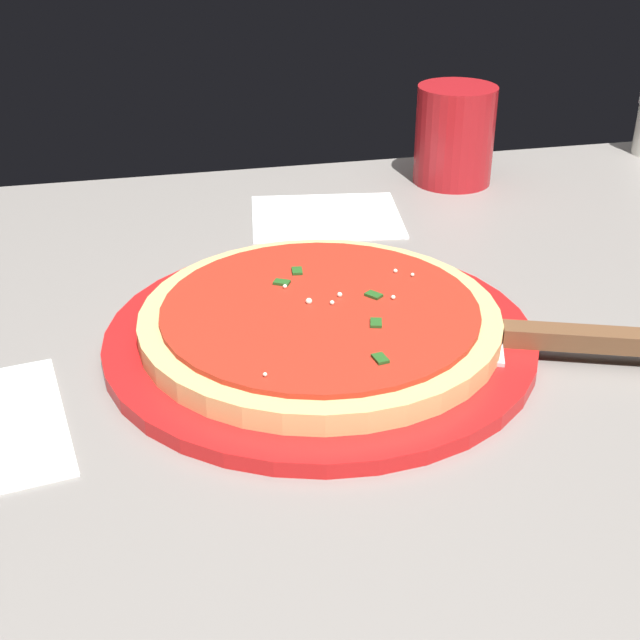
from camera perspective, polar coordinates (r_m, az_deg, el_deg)
The scene contains 6 objects.
restaurant_table at distance 0.73m, azimuth 2.39°, elevation -10.20°, with size 1.13×0.80×0.75m.
serving_plate at distance 0.64m, azimuth 0.00°, elevation -1.13°, with size 0.32×0.32×0.01m, color red.
pizza at distance 0.63m, azimuth 0.00°, elevation 0.07°, with size 0.26×0.26×0.02m.
pizza_server at distance 0.64m, azimuth 14.12°, elevation -1.16°, with size 0.22×0.12×0.01m.
cup_tall_drink at distance 0.96m, azimuth 8.84°, elevation 11.92°, with size 0.08×0.08×0.10m, color #B2191E.
napkin_loose_left at distance 0.87m, azimuth 0.41°, elevation 6.81°, with size 0.15×0.12×0.00m, color white.
Camera 1 is at (-0.15, -0.55, 1.08)m, focal length 48.69 mm.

